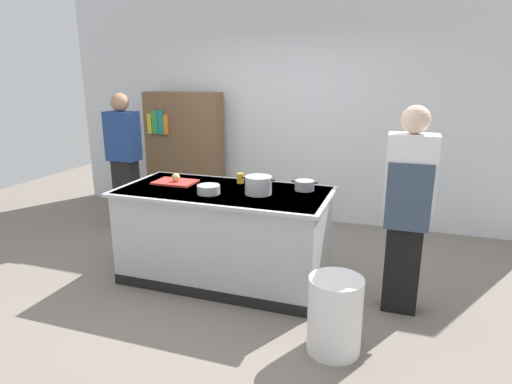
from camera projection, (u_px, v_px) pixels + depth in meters
ground_plane at (225, 278)px, 4.28m from camera, size 10.00×10.00×0.00m
back_wall at (285, 108)px, 5.80m from camera, size 6.40×0.12×3.00m
counter_island at (225, 234)px, 4.16m from camera, size 1.98×0.98×0.90m
cutting_board at (175, 182)px, 4.29m from camera, size 0.40×0.28×0.02m
onion at (176, 177)px, 4.26m from camera, size 0.08×0.08×0.08m
stock_pot at (258, 185)px, 3.89m from camera, size 0.31×0.24×0.16m
sauce_pan at (304, 185)px, 4.02m from camera, size 0.25×0.18×0.09m
mixing_bowl at (209, 189)px, 3.91m from camera, size 0.21×0.21×0.08m
juice_cup at (240, 178)px, 4.28m from camera, size 0.07×0.07×0.10m
trash_bin at (335, 315)px, 3.10m from camera, size 0.39×0.39×0.57m
person_chef at (407, 207)px, 3.49m from camera, size 0.38×0.25×1.72m
person_guest at (124, 159)px, 5.42m from camera, size 0.38×0.24×1.72m
bookshelf at (185, 153)px, 6.13m from camera, size 1.10×0.31×1.70m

